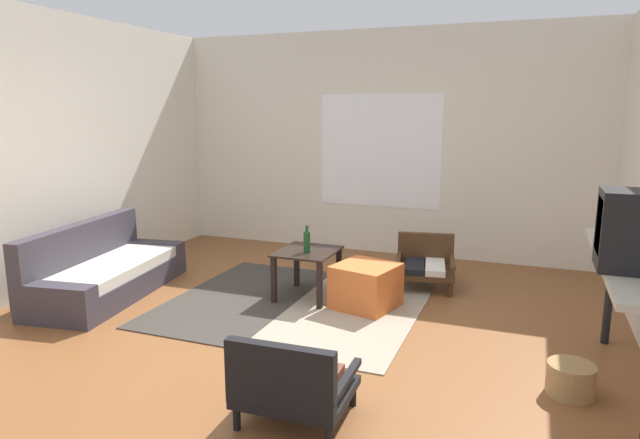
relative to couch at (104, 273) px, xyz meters
name	(u,v)px	position (x,y,z in m)	size (l,w,h in m)	color
ground_plane	(273,344)	(2.03, -0.46, -0.22)	(7.80, 7.80, 0.00)	brown
far_wall_with_window	(381,144)	(2.03, 2.60, 1.13)	(5.60, 0.13, 2.70)	silver
side_wall_left	(29,154)	(-0.63, -0.16, 1.13)	(0.12, 6.60, 2.70)	silver
area_rug	(295,304)	(1.83, 0.39, -0.21)	(2.25, 2.12, 0.01)	#38332D
couch	(104,273)	(0.00, 0.00, 0.00)	(0.97, 1.83, 0.69)	#38333D
coffee_table	(307,260)	(1.87, 0.61, 0.15)	(0.53, 0.60, 0.46)	black
armchair_by_window	(425,263)	(2.84, 1.39, 0.02)	(0.67, 0.67, 0.50)	#472D19
armchair_striped_foreground	(292,384)	(2.61, -1.41, 0.03)	(0.64, 0.57, 0.55)	black
ottoman_orange	(366,286)	(2.46, 0.55, -0.02)	(0.51, 0.51, 0.40)	#D1662D
console_shelf	(632,275)	(4.39, -0.36, 0.56)	(0.40, 1.79, 0.87)	#B2AD9E
clay_vase	(627,227)	(4.39, 0.01, 0.79)	(0.26, 0.26, 0.36)	#935B38
glass_bottle	(307,241)	(1.89, 0.55, 0.35)	(0.06, 0.06, 0.26)	#194723
wicker_basket	(571,379)	(4.10, -0.48, -0.11)	(0.29, 0.29, 0.20)	#9E7A4C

